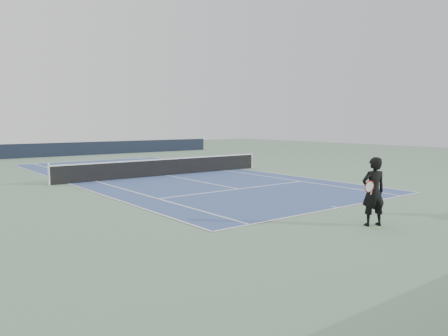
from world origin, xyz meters
TOP-DOWN VIEW (x-y plane):
  - ground at (0.00, 0.00)m, footprint 80.00×80.00m
  - court_surface at (0.00, 0.00)m, footprint 10.97×23.77m
  - tennis_net at (0.00, 0.00)m, footprint 12.90×0.10m
  - windscreen_far at (0.00, 17.88)m, footprint 30.00×0.25m
  - tennis_player at (-1.35, -14.12)m, footprint 0.91×0.79m
  - tennis_ball at (-1.65, -14.50)m, footprint 0.06×0.06m

SIDE VIEW (x-z plane):
  - ground at x=0.00m, z-range 0.00..0.00m
  - court_surface at x=0.00m, z-range 0.00..0.01m
  - tennis_ball at x=-1.65m, z-range 0.00..0.06m
  - tennis_net at x=0.00m, z-range -0.03..1.04m
  - windscreen_far at x=0.00m, z-range 0.00..1.20m
  - tennis_player at x=-1.35m, z-range 0.00..2.01m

